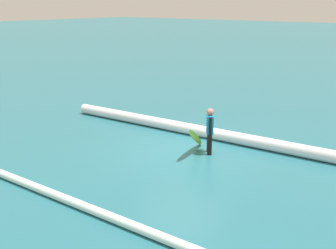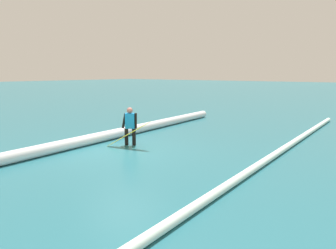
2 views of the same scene
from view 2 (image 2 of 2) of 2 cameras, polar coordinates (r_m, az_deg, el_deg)
name	(u,v)px [view 2 (image 2 of 2)]	position (r m, az deg, el deg)	size (l,w,h in m)	color
ground_plane	(123,150)	(11.03, -8.21, -4.71)	(179.14, 179.14, 0.00)	#246673
surfer	(130,124)	(11.65, -6.96, 0.04)	(0.36, 0.51, 1.42)	black
surfboard	(129,134)	(11.29, -7.22, -1.75)	(0.92, 1.68, 1.03)	yellow
wave_crest_foreground	(118,133)	(13.14, -9.17, -1.57)	(0.39, 0.39, 14.96)	white
wave_crest_midground	(270,158)	(10.11, 18.10, -5.80)	(0.20, 0.20, 19.68)	white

